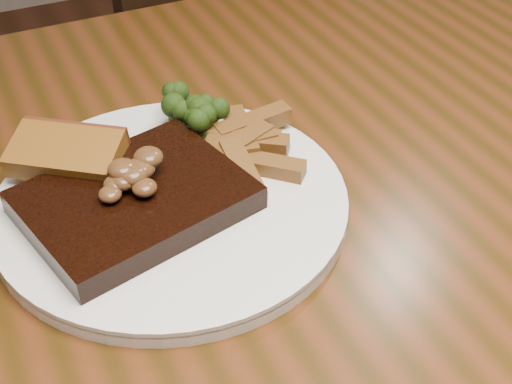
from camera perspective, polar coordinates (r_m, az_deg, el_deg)
dining_table at (r=0.69m, az=1.13°, el=-7.47°), size 1.60×0.90×0.75m
chair_far at (r=1.33m, az=-4.01°, el=8.22°), size 0.48×0.48×0.88m
plate at (r=0.63m, az=-6.74°, el=-1.00°), size 0.33×0.33×0.01m
steak at (r=0.61m, az=-9.64°, el=-0.78°), size 0.20×0.17×0.03m
steak_bone at (r=0.57m, az=-7.70°, el=-4.70°), size 0.14×0.05×0.02m
mushroom_pile at (r=0.59m, az=-10.59°, el=1.30°), size 0.07×0.07×0.03m
garlic_bread at (r=0.66m, az=-14.71°, el=1.62°), size 0.11×0.10×0.02m
potato_wedges at (r=0.66m, az=-0.50°, el=3.21°), size 0.10×0.10×0.02m
broccoli_cluster at (r=0.69m, az=-4.46°, el=6.00°), size 0.07×0.07×0.04m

